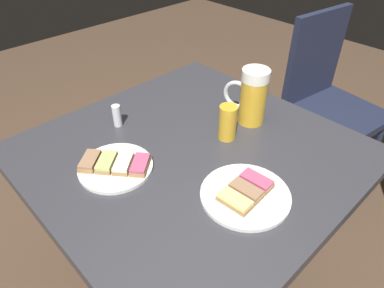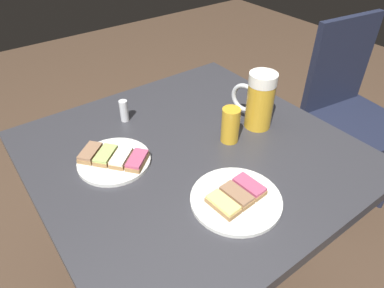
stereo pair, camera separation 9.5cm
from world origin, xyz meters
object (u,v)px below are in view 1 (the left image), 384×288
(beer_glass_small, at_px, (228,122))
(plate_far, at_px, (245,194))
(beer_mug, at_px, (252,96))
(cafe_chair, at_px, (326,97))
(plate_near, at_px, (115,165))
(salt_shaker, at_px, (117,116))

(beer_glass_small, bearing_deg, plate_far, -37.66)
(beer_mug, distance_m, cafe_chair, 0.72)
(plate_far, distance_m, beer_mug, 0.34)
(plate_far, xyz_separation_m, beer_glass_small, (-0.19, 0.15, 0.04))
(beer_glass_small, bearing_deg, plate_near, -109.08)
(plate_far, xyz_separation_m, beer_mug, (-0.20, 0.26, 0.08))
(beer_glass_small, distance_m, salt_shaker, 0.33)
(salt_shaker, bearing_deg, plate_far, 5.82)
(plate_far, bearing_deg, salt_shaker, -174.18)
(plate_far, bearing_deg, cafe_chair, 105.27)
(plate_far, distance_m, beer_glass_small, 0.24)
(plate_near, bearing_deg, beer_mug, 77.24)
(plate_near, bearing_deg, beer_glass_small, 70.92)
(plate_near, xyz_separation_m, beer_mug, (0.10, 0.43, 0.08))
(plate_near, relative_size, cafe_chair, 0.22)
(plate_near, height_order, salt_shaker, salt_shaker)
(salt_shaker, bearing_deg, plate_near, -35.94)
(plate_near, distance_m, salt_shaker, 0.20)
(beer_mug, bearing_deg, cafe_chair, 94.51)
(beer_mug, relative_size, cafe_chair, 0.20)
(beer_glass_small, bearing_deg, salt_shaker, -144.63)
(plate_near, distance_m, beer_glass_small, 0.33)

